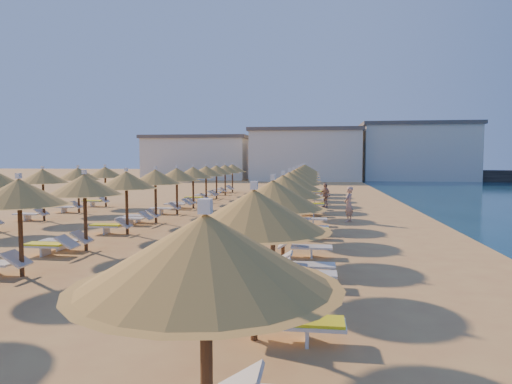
# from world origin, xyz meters

# --- Properties ---
(ground) EXTENTS (220.00, 220.00, 0.00)m
(ground) POSITION_xyz_m (0.00, 0.00, 0.00)
(ground) COLOR tan
(ground) RESTS_ON ground
(jetty) EXTENTS (30.22, 9.56, 1.50)m
(jetty) POSITION_xyz_m (25.71, 45.26, 0.75)
(jetty) COLOR black
(jetty) RESTS_ON ground
(hotel_blocks) EXTENTS (47.48, 10.80, 8.10)m
(hotel_blocks) POSITION_xyz_m (3.41, 46.13, 3.70)
(hotel_blocks) COLOR silver
(hotel_blocks) RESTS_ON ground
(parasol_row_east) EXTENTS (2.61, 39.61, 2.71)m
(parasol_row_east) POSITION_xyz_m (3.00, 2.55, 2.17)
(parasol_row_east) COLOR brown
(parasol_row_east) RESTS_ON ground
(parasol_row_west) EXTENTS (2.61, 39.61, 2.71)m
(parasol_row_west) POSITION_xyz_m (-3.61, 2.55, 2.17)
(parasol_row_west) COLOR brown
(parasol_row_west) RESTS_ON ground
(parasol_row_inland) EXTENTS (2.61, 19.43, 2.71)m
(parasol_row_inland) POSITION_xyz_m (-9.41, -0.81, 2.17)
(parasol_row_inland) COLOR brown
(parasol_row_inland) RESTS_ON ground
(loungers) EXTENTS (15.48, 37.60, 0.66)m
(loungers) POSITION_xyz_m (-1.76, 1.89, 0.34)
(loungers) COLOR white
(loungers) RESTS_ON ground
(beachgoer_a) EXTENTS (0.64, 0.74, 1.73)m
(beachgoer_a) POSITION_xyz_m (5.59, 2.42, 0.86)
(beachgoer_a) COLOR tan
(beachgoer_a) RESTS_ON ground
(beachgoer_c) EXTENTS (0.86, 0.94, 1.54)m
(beachgoer_c) POSITION_xyz_m (4.59, 8.97, 0.77)
(beachgoer_c) COLOR tan
(beachgoer_c) RESTS_ON ground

